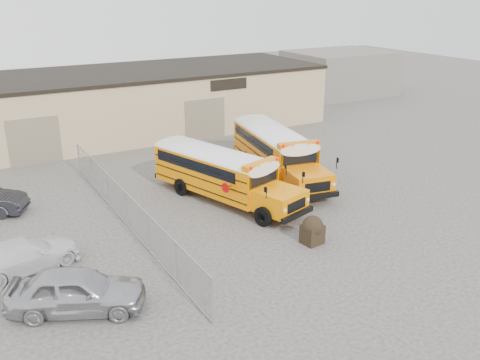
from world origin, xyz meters
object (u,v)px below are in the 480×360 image
car_silver (77,291)px  car_white (23,255)px  school_bus_left (153,150)px  school_bus_right (243,125)px  tarp_bundle (312,229)px

car_silver → car_white: 4.13m
school_bus_left → car_white: (-8.72, -8.29, -0.93)m
school_bus_right → car_silver: bearing=-136.0°
car_silver → car_white: car_silver is taller
school_bus_left → tarp_bundle: 12.41m
tarp_bundle → car_white: car_white is taller
car_silver → car_white: bearing=42.1°
school_bus_left → school_bus_right: size_ratio=0.96×
school_bus_right → tarp_bundle: bearing=-108.0°
tarp_bundle → school_bus_left: bearing=102.9°
car_silver → car_white: (-1.19, 3.96, -0.14)m
car_white → tarp_bundle: bearing=-120.7°
school_bus_right → car_white: school_bus_right is taller
tarp_bundle → school_bus_right: bearing=72.0°
school_bus_right → car_white: 19.23m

